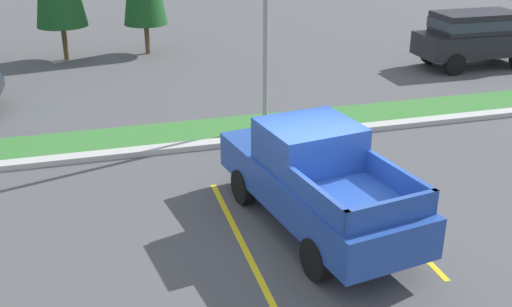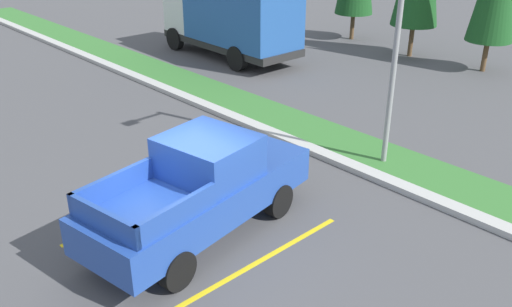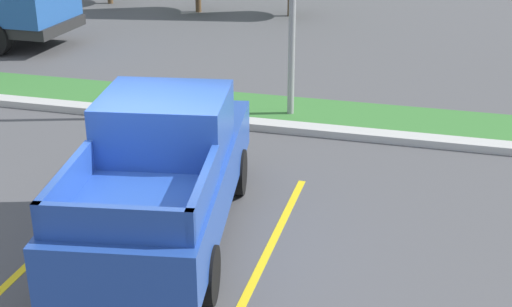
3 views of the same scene
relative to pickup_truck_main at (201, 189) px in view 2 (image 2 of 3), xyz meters
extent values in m
plane|color=#4C4C4F|center=(-0.01, -0.37, -1.04)|extent=(120.00, 120.00, 0.00)
cube|color=yellow|center=(-1.54, -0.05, -1.04)|extent=(0.12, 4.80, 0.01)
cube|color=yellow|center=(1.56, -0.05, -1.04)|extent=(0.12, 4.80, 0.01)
cube|color=#B2B2AD|center=(-0.01, 4.63, -0.97)|extent=(56.00, 0.40, 0.15)
cube|color=#387533|center=(-0.01, 5.73, -1.01)|extent=(56.00, 1.80, 0.06)
cylinder|color=black|center=(-1.08, 1.34, -0.66)|extent=(0.40, 0.80, 0.76)
cylinder|color=black|center=(0.60, 1.62, -0.66)|extent=(0.40, 0.80, 0.76)
cylinder|color=black|center=(-0.58, -1.72, -0.66)|extent=(0.40, 0.80, 0.76)
cylinder|color=black|center=(1.10, -1.44, -0.66)|extent=(0.40, 0.80, 0.76)
cube|color=#23479E|center=(0.01, -0.05, -0.16)|extent=(2.71, 5.44, 0.76)
cube|color=#23479E|center=(-0.04, 0.25, 0.64)|extent=(1.99, 1.86, 0.84)
cube|color=#2D3842|center=(-0.17, 1.06, 0.69)|extent=(1.61, 0.32, 0.63)
cube|color=#23479E|center=(-0.60, -1.62, 0.44)|extent=(0.40, 1.89, 0.44)
cube|color=#23479E|center=(1.08, -1.35, 0.44)|extent=(0.40, 1.89, 0.44)
cube|color=#23479E|center=(0.38, -2.37, 0.44)|extent=(1.79, 0.39, 0.44)
cube|color=silver|center=(-0.40, 2.47, -0.40)|extent=(1.81, 0.45, 0.28)
cylinder|color=black|center=(-12.70, 8.30, -0.54)|extent=(1.01, 0.32, 1.00)
cylinder|color=black|center=(-12.64, 10.50, -0.54)|extent=(1.01, 0.32, 1.00)
cylinder|color=black|center=(-8.30, 8.20, -0.54)|extent=(1.01, 0.32, 1.00)
cylinder|color=black|center=(-8.25, 10.40, -0.54)|extent=(1.01, 0.32, 1.00)
cube|color=#262626|center=(-10.07, 9.34, -0.39)|extent=(6.85, 2.46, 0.30)
cube|color=silver|center=(-12.62, 9.40, 0.71)|extent=(1.65, 2.34, 1.90)
cube|color=#2D3842|center=(-13.44, 9.42, 0.96)|extent=(0.11, 2.10, 0.90)
cube|color=#235199|center=(-9.27, 9.32, 1.06)|extent=(5.05, 2.52, 2.60)
cylinder|color=gray|center=(0.65, 5.53, 2.17)|extent=(0.14, 0.14, 6.42)
cylinder|color=brown|center=(-8.48, 15.81, -0.41)|extent=(0.20, 0.20, 1.25)
cylinder|color=brown|center=(-4.79, 15.19, -0.36)|extent=(0.20, 0.20, 1.36)
cylinder|color=brown|center=(-1.52, 15.39, -0.42)|extent=(0.20, 0.20, 1.23)
camera|label=1|loc=(-4.02, -9.98, 5.10)|focal=42.68mm
camera|label=2|loc=(7.86, -5.80, 5.40)|focal=38.34mm
camera|label=3|loc=(3.66, -8.60, 4.19)|focal=50.14mm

